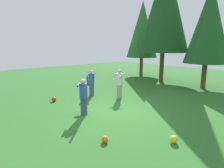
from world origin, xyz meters
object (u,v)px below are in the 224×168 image
(person_bystander, at_px, (120,81))
(tree_center, at_px, (209,24))
(tree_far_left, at_px, (142,30))
(tree_left, at_px, (165,6))
(ball_yellow, at_px, (174,139))
(ball_red, at_px, (54,99))
(person_thrower, at_px, (83,94))
(ball_orange, at_px, (105,139))
(person_catcher, at_px, (91,81))
(frisbee, at_px, (87,80))

(person_bystander, bearing_deg, tree_center, 165.87)
(person_bystander, bearing_deg, tree_far_left, -143.12)
(tree_left, relative_size, tree_far_left, 1.33)
(ball_yellow, bearing_deg, ball_red, -172.67)
(person_thrower, height_order, tree_far_left, tree_far_left)
(person_thrower, relative_size, tree_center, 0.25)
(ball_yellow, bearing_deg, person_bystander, 154.76)
(ball_orange, bearing_deg, tree_left, 115.63)
(person_thrower, height_order, tree_center, tree_center)
(person_catcher, relative_size, frisbee, 4.17)
(person_catcher, xyz_separation_m, tree_center, (3.64, 7.05, 3.49))
(frisbee, bearing_deg, ball_red, -147.62)
(ball_yellow, bearing_deg, tree_far_left, 134.32)
(ball_orange, xyz_separation_m, tree_left, (-4.84, 10.10, 5.89))
(person_thrower, relative_size, ball_orange, 8.11)
(person_thrower, relative_size, person_catcher, 1.14)
(person_bystander, distance_m, ball_yellow, 5.48)
(person_thrower, bearing_deg, tree_far_left, -21.83)
(frisbee, distance_m, ball_yellow, 5.21)
(ball_yellow, xyz_separation_m, tree_center, (-2.79, 8.48, 4.28))
(ball_yellow, bearing_deg, tree_left, 126.54)
(frisbee, xyz_separation_m, ball_yellow, (5.07, -0.19, -1.18))
(person_bystander, distance_m, frisbee, 2.15)
(ball_orange, height_order, tree_left, tree_left)
(person_thrower, bearing_deg, ball_yellow, -129.54)
(tree_left, bearing_deg, ball_yellow, -53.46)
(tree_far_left, bearing_deg, tree_left, -22.68)
(person_bystander, xyz_separation_m, ball_yellow, (4.90, -2.31, -0.86))
(person_thrower, xyz_separation_m, ball_orange, (2.51, -0.87, -0.85))
(tree_far_left, bearing_deg, frisbee, -64.65)
(ball_red, bearing_deg, frisbee, 32.38)
(ball_yellow, xyz_separation_m, ball_orange, (-1.45, -1.60, -0.02))
(tree_center, bearing_deg, ball_orange, -82.45)
(frisbee, xyz_separation_m, tree_far_left, (-4.61, 9.72, 3.19))
(person_thrower, xyz_separation_m, frisbee, (-1.10, 0.93, 0.34))
(ball_orange, height_order, ball_red, ball_red)
(person_bystander, height_order, ball_orange, person_bystander)
(ball_orange, xyz_separation_m, ball_red, (-5.29, 0.74, 0.02))
(ball_yellow, bearing_deg, ball_orange, -132.20)
(person_thrower, height_order, tree_left, tree_left)
(tree_left, bearing_deg, tree_center, -0.31)
(frisbee, bearing_deg, tree_center, 74.61)
(person_thrower, xyz_separation_m, person_bystander, (-0.93, 3.04, 0.02))
(person_bystander, xyz_separation_m, frisbee, (-0.17, -2.12, 0.32))
(ball_red, xyz_separation_m, tree_center, (3.95, 9.35, 4.28))
(ball_orange, bearing_deg, ball_yellow, 47.80)
(person_bystander, bearing_deg, ball_yellow, 69.48)
(ball_yellow, relative_size, tree_left, 0.03)
(person_catcher, bearing_deg, tree_far_left, 153.44)
(ball_yellow, relative_size, ball_orange, 1.15)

